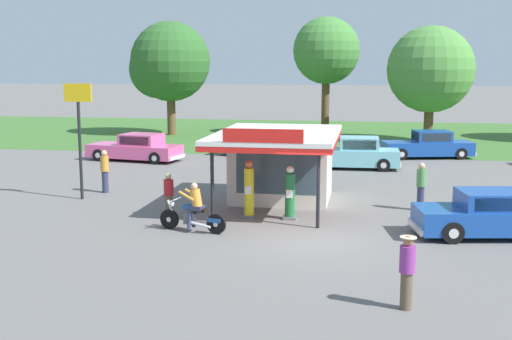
{
  "coord_description": "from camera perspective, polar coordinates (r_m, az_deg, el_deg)",
  "views": [
    {
      "loc": [
        1.58,
        -19.09,
        5.24
      ],
      "look_at": [
        -2.45,
        4.19,
        1.4
      ],
      "focal_mm": 45.66,
      "sensor_mm": 36.0,
      "label": 1
    }
  ],
  "objects": [
    {
      "name": "roadside_pole_sign",
      "position": [
        26.12,
        -15.26,
        4.22
      ],
      "size": [
        1.1,
        0.12,
        4.52
      ],
      "color": "black",
      "rests_on": "ground"
    },
    {
      "name": "bystander_strolling_foreground",
      "position": [
        27.48,
        -13.11,
        -0.01
      ],
      "size": [
        0.34,
        0.34,
        1.77
      ],
      "color": "#2D3351",
      "rests_on": "ground"
    },
    {
      "name": "parked_car_back_row_far_left",
      "position": [
        38.1,
        14.82,
        2.06
      ],
      "size": [
        5.39,
        2.86,
        1.54
      ],
      "color": "#19479E",
      "rests_on": "ground"
    },
    {
      "name": "tree_oak_distant_spare",
      "position": [
        48.68,
        6.18,
        10.31
      ],
      "size": [
        4.9,
        4.9,
        8.7
      ],
      "color": "brown",
      "rests_on": "ground"
    },
    {
      "name": "parked_car_back_row_centre",
      "position": [
        37.6,
        0.63,
        2.35
      ],
      "size": [
        5.19,
        2.5,
        1.62
      ],
      "color": "#E55993",
      "rests_on": "ground"
    },
    {
      "name": "featured_classic_sedan",
      "position": [
        21.4,
        20.9,
        -3.72
      ],
      "size": [
        5.78,
        2.67,
        1.43
      ],
      "color": "#19479E",
      "rests_on": "ground"
    },
    {
      "name": "gas_pump_offside",
      "position": [
        22.22,
        2.99,
        -2.2
      ],
      "size": [
        0.44,
        0.44,
        1.85
      ],
      "color": "slate",
      "rests_on": "ground"
    },
    {
      "name": "tree_oak_centre",
      "position": [
        45.84,
        15.15,
        8.4
      ],
      "size": [
        5.82,
        5.82,
        7.83
      ],
      "color": "brown",
      "rests_on": "ground"
    },
    {
      "name": "gas_pump_nearside",
      "position": [
        22.41,
        -0.61,
        -1.9
      ],
      "size": [
        0.44,
        0.44,
        2.0
      ],
      "color": "slate",
      "rests_on": "ground"
    },
    {
      "name": "parked_car_back_row_centre_right",
      "position": [
        33.42,
        8.34,
        1.36
      ],
      "size": [
        5.2,
        1.98,
        1.61
      ],
      "color": "#7AC6D1",
      "rests_on": "ground"
    },
    {
      "name": "parked_car_back_row_far_right",
      "position": [
        36.38,
        -10.47,
        1.87
      ],
      "size": [
        5.52,
        2.72,
        1.49
      ],
      "color": "#E55993",
      "rests_on": "ground"
    },
    {
      "name": "bystander_standing_back_lot",
      "position": [
        24.24,
        14.25,
        -1.3
      ],
      "size": [
        0.34,
        0.34,
        1.75
      ],
      "color": "#2D3351",
      "rests_on": "ground"
    },
    {
      "name": "tree_oak_far_right",
      "position": [
        49.27,
        -7.81,
        9.2
      ],
      "size": [
        5.97,
        5.91,
        8.41
      ],
      "color": "brown",
      "rests_on": "ground"
    },
    {
      "name": "grass_verge_strip",
      "position": [
        49.39,
        7.94,
        3.06
      ],
      "size": [
        120.0,
        24.0,
        0.01
      ],
      "primitive_type": "cube",
      "color": "#3D6B2D",
      "rests_on": "ground"
    },
    {
      "name": "bystander_leaning_by_kiosk",
      "position": [
        14.49,
        13.09,
        -8.55
      ],
      "size": [
        0.36,
        0.36,
        1.64
      ],
      "color": "brown",
      "rests_on": "ground"
    },
    {
      "name": "ground_plane",
      "position": [
        19.86,
        4.92,
        -6.1
      ],
      "size": [
        300.0,
        300.0,
        0.0
      ],
      "primitive_type": "plane",
      "color": "slate"
    },
    {
      "name": "service_station_kiosk",
      "position": [
        25.07,
        2.21,
        0.92
      ],
      "size": [
        4.4,
        6.76,
        3.23
      ],
      "color": "beige",
      "rests_on": "ground"
    },
    {
      "name": "bystander_admiring_sedan",
      "position": [
        22.73,
        -7.65,
        -2.13
      ],
      "size": [
        0.34,
        0.34,
        1.53
      ],
      "color": "brown",
      "rests_on": "ground"
    },
    {
      "name": "motorcycle_with_rider",
      "position": [
        20.67,
        -5.51,
        -3.63
      ],
      "size": [
        2.28,
        0.81,
        1.58
      ],
      "color": "black",
      "rests_on": "ground"
    }
  ]
}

